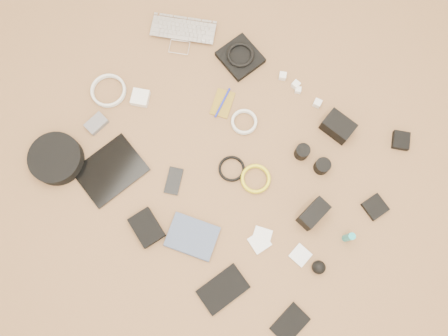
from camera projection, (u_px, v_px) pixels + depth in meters
The scene contains 33 objects.
laptop at pixel (182, 38), 2.03m from camera, with size 0.30×0.21×0.02m, color silver.
headphone_pouch at pixel (240, 57), 2.00m from camera, with size 0.17×0.16×0.03m, color black.
headphones at pixel (240, 55), 1.98m from camera, with size 0.13×0.13×0.02m, color black.
charger_a at pixel (283, 76), 1.98m from camera, with size 0.03×0.03×0.03m, color silver.
charger_b at pixel (298, 90), 1.97m from camera, with size 0.03×0.03×0.02m, color silver.
charger_c at pixel (317, 103), 1.95m from camera, with size 0.03×0.03×0.03m, color silver.
charger_d at pixel (296, 85), 1.97m from camera, with size 0.03×0.03×0.03m, color silver.
dslr_camera at pixel (338, 127), 1.90m from camera, with size 0.13×0.09×0.08m, color black.
lens_pouch at pixel (401, 140), 1.91m from camera, with size 0.07×0.08×0.03m, color black.
notebook_olive at pixel (223, 103), 1.96m from camera, with size 0.08×0.13×0.01m, color olive.
pen_blue at pixel (223, 103), 1.96m from camera, with size 0.01×0.01×0.15m, color #151EAB.
cable_white_a at pixel (244, 122), 1.94m from camera, with size 0.12×0.12×0.01m, color silver.
lens_a at pixel (302, 152), 1.88m from camera, with size 0.06×0.06×0.07m, color black.
lens_b at pixel (322, 166), 1.87m from camera, with size 0.07×0.07×0.06m, color black.
card_reader at pixel (375, 207), 1.84m from camera, with size 0.09×0.09×0.02m, color black.
power_brick at pixel (140, 98), 1.96m from camera, with size 0.07×0.07×0.03m, color silver.
cable_white_b at pixel (109, 91), 1.97m from camera, with size 0.16×0.16×0.01m, color silver.
cable_black at pixel (232, 169), 1.89m from camera, with size 0.11×0.11×0.01m, color black.
cable_yellow at pixel (255, 179), 1.88m from camera, with size 0.13×0.13×0.01m, color yellow.
flash at pixel (313, 214), 1.80m from camera, with size 0.07×0.13×0.09m, color black.
lens_cleaner at pixel (349, 237), 1.77m from camera, with size 0.03×0.03×0.10m, color teal.
battery_charger at pixel (96, 124), 1.93m from camera, with size 0.06×0.09×0.03m, color #5D5D62.
tablet at pixel (111, 170), 1.89m from camera, with size 0.21×0.27×0.01m, color black.
phone at pixel (174, 181), 1.88m from camera, with size 0.06×0.12×0.01m, color black.
filter_case_left at pixel (260, 242), 1.82m from camera, with size 0.08×0.08×0.01m, color silver.
filter_case_mid at pixel (262, 237), 1.82m from camera, with size 0.07×0.07×0.01m, color silver.
filter_case_right at pixel (300, 255), 1.80m from camera, with size 0.07×0.07×0.01m, color silver.
air_blower at pixel (319, 267), 1.77m from camera, with size 0.06×0.06×0.06m, color black.
headphone_case at pixel (56, 159), 1.87m from camera, with size 0.23×0.23×0.06m, color black.
drive_case at pixel (147, 228), 1.82m from camera, with size 0.14×0.10×0.04m, color black.
paperback at pixel (186, 254), 1.80m from camera, with size 0.15×0.20×0.02m, color #3E4C6A.
notebook_black_a at pixel (223, 289), 1.77m from camera, with size 0.12×0.19×0.01m, color black.
notebook_black_b at pixel (290, 324), 1.74m from camera, with size 0.09×0.14×0.01m, color black.
Camera 1 is at (0.26, -0.40, 1.84)m, focal length 35.00 mm.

